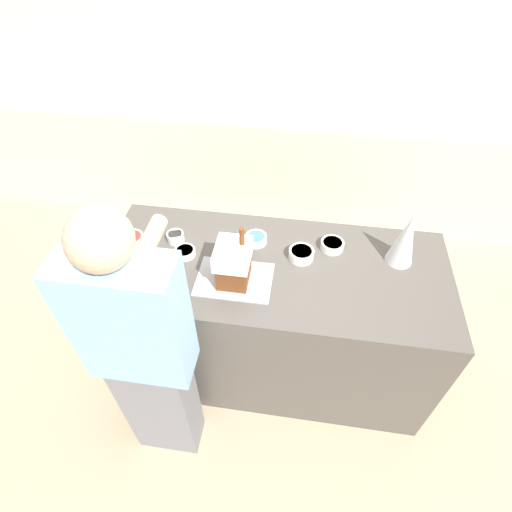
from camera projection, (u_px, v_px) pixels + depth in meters
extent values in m
plane|color=tan|center=(269.00, 358.00, 2.74)|extent=(12.00, 12.00, 0.00)
cube|color=beige|center=(304.00, 52.00, 3.24)|extent=(8.00, 0.05, 2.60)
cube|color=beige|center=(294.00, 163.00, 3.60)|extent=(6.00, 0.60, 0.94)
cube|color=#514C47|center=(271.00, 318.00, 2.41)|extent=(1.84, 0.79, 0.92)
cube|color=#B2B2BC|center=(234.00, 279.00, 2.01)|extent=(0.38, 0.27, 0.01)
cube|color=brown|center=(234.00, 270.00, 1.96)|extent=(0.15, 0.18, 0.13)
cube|color=white|center=(233.00, 254.00, 1.88)|extent=(0.17, 0.20, 0.09)
cylinder|color=brown|center=(242.00, 236.00, 1.84)|extent=(0.02, 0.02, 0.10)
cone|color=silver|center=(406.00, 238.00, 2.00)|extent=(0.14, 0.14, 0.31)
cylinder|color=silver|center=(176.00, 237.00, 2.20)|extent=(0.09, 0.09, 0.05)
cylinder|color=orange|center=(175.00, 234.00, 2.18)|extent=(0.08, 0.08, 0.01)
cylinder|color=white|center=(301.00, 254.00, 2.11)|extent=(0.13, 0.13, 0.05)
cylinder|color=yellow|center=(302.00, 251.00, 2.09)|extent=(0.11, 0.11, 0.01)
cylinder|color=white|center=(185.00, 252.00, 2.13)|extent=(0.11, 0.11, 0.04)
cylinder|color=yellow|center=(185.00, 250.00, 2.12)|extent=(0.09, 0.09, 0.01)
cylinder|color=white|center=(132.00, 240.00, 2.18)|extent=(0.13, 0.13, 0.05)
cylinder|color=red|center=(131.00, 237.00, 2.17)|extent=(0.11, 0.11, 0.01)
cylinder|color=silver|center=(332.00, 245.00, 2.16)|extent=(0.13, 0.13, 0.05)
cylinder|color=yellow|center=(333.00, 243.00, 2.15)|extent=(0.10, 0.10, 0.01)
cylinder|color=silver|center=(256.00, 239.00, 2.19)|extent=(0.12, 0.12, 0.04)
cylinder|color=#4770DB|center=(256.00, 237.00, 2.18)|extent=(0.10, 0.10, 0.01)
cube|color=slate|center=(162.00, 403.00, 2.09)|extent=(0.34, 0.19, 0.82)
cube|color=#8CB7E0|center=(131.00, 321.00, 1.57)|extent=(0.44, 0.20, 0.65)
sphere|color=#DBAD89|center=(100.00, 240.00, 1.26)|extent=(0.22, 0.22, 0.22)
cylinder|color=#DBAD89|center=(143.00, 256.00, 1.62)|extent=(0.08, 0.44, 0.08)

